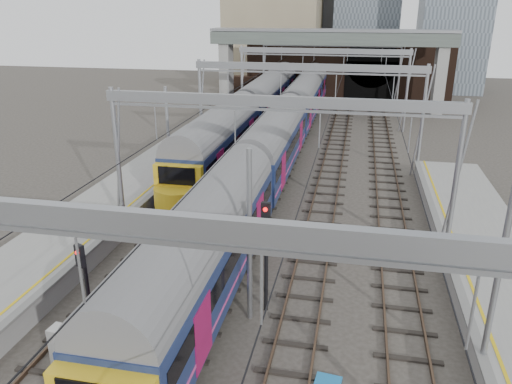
% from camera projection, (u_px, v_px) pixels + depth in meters
% --- Properties ---
extents(ground, '(160.00, 160.00, 0.00)m').
position_uv_depth(ground, '(238.00, 349.00, 18.12)').
color(ground, '#38332D').
rests_on(ground, ground).
extents(platform_left, '(4.32, 55.00, 1.12)m').
position_uv_depth(platform_left, '(29.00, 273.00, 22.14)').
color(platform_left, gray).
rests_on(platform_left, ground).
extents(tracks, '(14.40, 80.00, 0.22)m').
position_uv_depth(tracks, '(293.00, 201.00, 31.88)').
color(tracks, '#4C3828').
rests_on(tracks, ground).
extents(overhead_line, '(16.80, 80.00, 8.00)m').
position_uv_depth(overhead_line, '(307.00, 83.00, 35.54)').
color(overhead_line, gray).
rests_on(overhead_line, ground).
extents(retaining_wall, '(28.00, 2.75, 9.00)m').
position_uv_depth(retaining_wall, '(343.00, 67.00, 64.01)').
color(retaining_wall, black).
rests_on(retaining_wall, ground).
extents(overbridge, '(28.00, 3.00, 9.25)m').
position_uv_depth(overbridge, '(330.00, 47.00, 57.80)').
color(overbridge, gray).
rests_on(overbridge, ground).
extents(train_main, '(2.88, 66.51, 4.92)m').
position_uv_depth(train_main, '(290.00, 120.00, 42.61)').
color(train_main, black).
rests_on(train_main, ground).
extents(train_second, '(2.91, 50.51, 4.97)m').
position_uv_depth(train_second, '(262.00, 101.00, 51.09)').
color(train_second, black).
rests_on(train_second, ground).
extents(signal_near_left, '(0.35, 0.45, 4.37)m').
position_uv_depth(signal_near_left, '(86.00, 285.00, 16.93)').
color(signal_near_left, black).
rests_on(signal_near_left, ground).
extents(signal_near_centre, '(0.35, 0.47, 4.81)m').
position_uv_depth(signal_near_centre, '(266.00, 244.00, 19.33)').
color(signal_near_centre, black).
rests_on(signal_near_centre, ground).
extents(relay_cabinet, '(0.74, 0.64, 1.37)m').
position_uv_depth(relay_cabinet, '(62.00, 345.00, 17.27)').
color(relay_cabinet, silver).
rests_on(relay_cabinet, ground).
extents(equip_cover_b, '(0.93, 0.73, 0.10)m').
position_uv_depth(equip_cover_b, '(280.00, 240.00, 26.44)').
color(equip_cover_b, '#1976BE').
rests_on(equip_cover_b, ground).
extents(equip_cover_c, '(0.91, 0.69, 0.10)m').
position_uv_depth(equip_cover_c, '(328.00, 381.00, 16.48)').
color(equip_cover_c, '#1976BE').
rests_on(equip_cover_c, ground).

